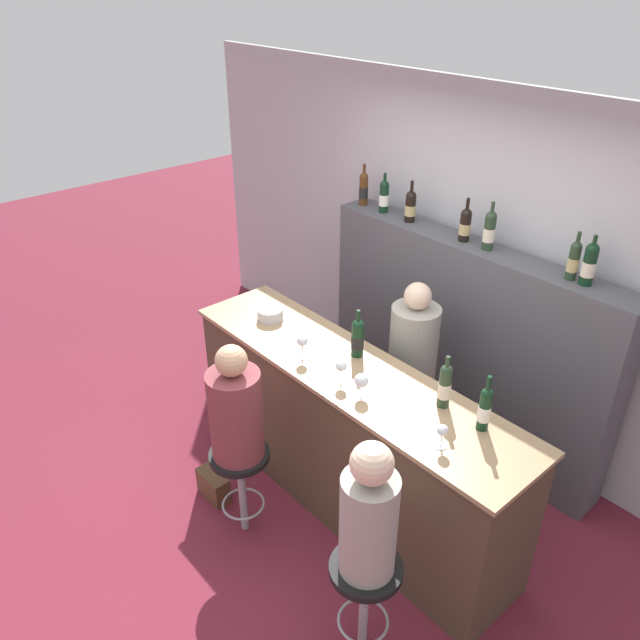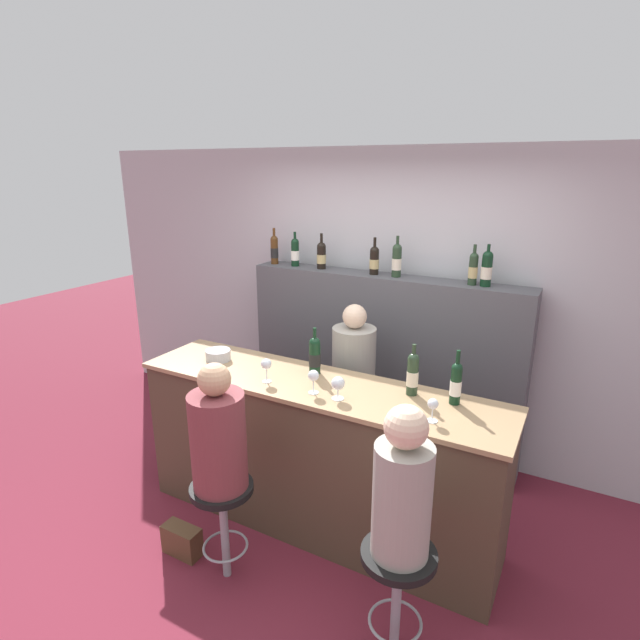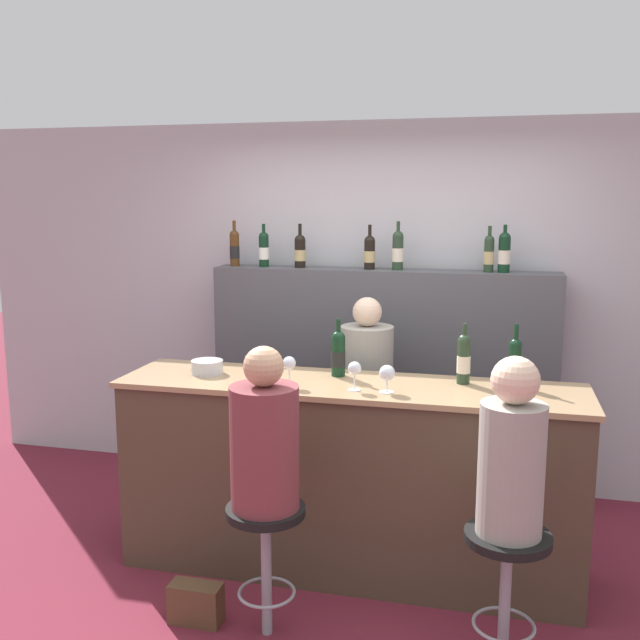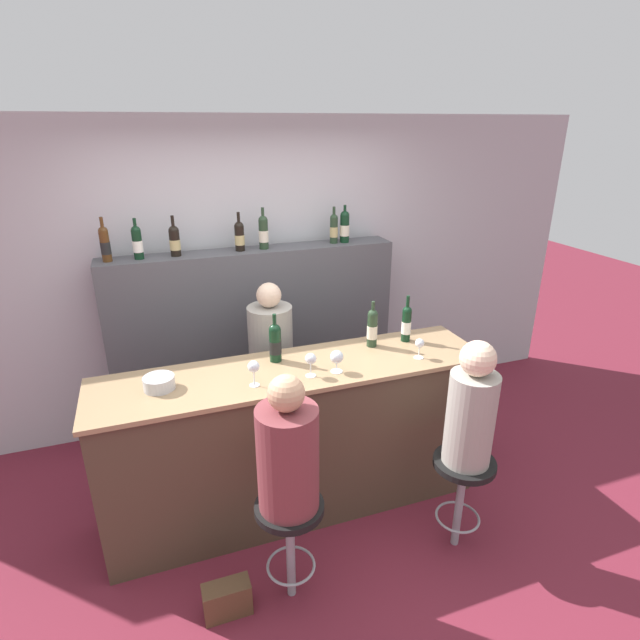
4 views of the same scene
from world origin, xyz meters
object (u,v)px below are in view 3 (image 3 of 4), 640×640
wine_bottle_backbar_1 (264,249)px  wine_glass_1 (355,369)px  wine_bottle_counter_2 (515,362)px  wine_bottle_backbar_4 (398,250)px  wine_glass_2 (387,374)px  wine_glass_0 (289,364)px  wine_bottle_counter_1 (464,358)px  bar_stool_right (507,563)px  bar_stool_left (266,535)px  handbag (196,603)px  wine_bottle_backbar_0 (235,248)px  wine_bottle_backbar_2 (300,251)px  metal_bowl (207,367)px  guest_seated_left (265,440)px  wine_bottle_backbar_3 (370,252)px  guest_seated_right (512,456)px  bartender (366,422)px  wine_glass_3 (505,381)px  wine_bottle_backbar_5 (489,253)px  wine_bottle_backbar_6 (504,252)px  wine_bottle_counter_0 (338,353)px

wine_bottle_backbar_1 → wine_glass_1: wine_bottle_backbar_1 is taller
wine_bottle_counter_2 → wine_bottle_backbar_4: wine_bottle_backbar_4 is taller
wine_glass_2 → wine_glass_0: bearing=180.0°
wine_glass_2 → wine_bottle_counter_1: bearing=36.8°
wine_bottle_counter_1 → bar_stool_right: wine_bottle_counter_1 is taller
bar_stool_left → bar_stool_right: (1.10, 0.00, 0.00)m
wine_bottle_backbar_4 → handbag: (-0.72, -1.83, -1.62)m
wine_bottle_backbar_0 → wine_bottle_backbar_2: size_ratio=1.06×
bar_stool_right → handbag: size_ratio=2.48×
wine_bottle_backbar_2 → metal_bowl: wine_bottle_backbar_2 is taller
wine_glass_1 → bar_stool_left: size_ratio=0.24×
guest_seated_left → bar_stool_right: size_ratio=1.19×
wine_bottle_counter_2 → wine_bottle_backbar_4: size_ratio=1.03×
wine_bottle_backbar_3 → bar_stool_right: (0.94, -1.83, -1.20)m
handbag → wine_bottle_backbar_3: bearing=74.0°
wine_bottle_backbar_2 → bar_stool_left: 2.22m
wine_bottle_backbar_3 → wine_glass_2: size_ratio=2.10×
wine_bottle_backbar_2 → wine_glass_0: wine_bottle_backbar_2 is taller
wine_bottle_backbar_1 → handbag: size_ratio=1.16×
wine_bottle_backbar_3 → bar_stool_left: size_ratio=0.47×
metal_bowl → guest_seated_right: bearing=-22.8°
wine_bottle_backbar_4 → guest_seated_left: (-0.35, -1.83, -0.75)m
wine_bottle_backbar_3 → bartender: bearing=-81.2°
wine_glass_0 → bar_stool_left: wine_glass_0 is taller
wine_glass_3 → guest_seated_left: guest_seated_left is taller
metal_bowl → wine_glass_1: bearing=-9.6°
wine_glass_3 → guest_seated_left: 1.22m
wine_bottle_backbar_2 → bar_stool_left: (0.33, -1.83, -1.20)m
wine_bottle_backbar_3 → wine_glass_1: 1.39m
wine_bottle_counter_2 → bar_stool_right: (-0.02, -0.83, -0.71)m
wine_bottle_backbar_5 → bar_stool_left: bearing=-117.5°
wine_bottle_backbar_3 → wine_bottle_backbar_6: 0.89m
wine_glass_2 → guest_seated_left: (-0.48, -0.55, -0.21)m
wine_bottle_backbar_5 → bartender: wine_bottle_backbar_5 is taller
guest_seated_left → wine_bottle_counter_0: bearing=78.8°
wine_bottle_counter_0 → guest_seated_left: bearing=-101.2°
wine_bottle_backbar_3 → bar_stool_left: wine_bottle_backbar_3 is taller
wine_bottle_backbar_0 → wine_bottle_backbar_6: (1.87, 0.00, 0.00)m
guest_seated_right → wine_glass_1: bearing=145.0°
wine_bottle_backbar_2 → wine_bottle_backbar_5: bearing=-0.0°
metal_bowl → handbag: bearing=-73.7°
wine_glass_2 → bartender: bearing=107.8°
wine_bottle_backbar_2 → guest_seated_left: bearing=-79.7°
wine_bottle_backbar_2 → wine_bottle_backbar_6: (1.38, 0.00, 0.02)m
guest_seated_left → wine_bottle_backbar_1: bearing=108.1°
wine_glass_0 → guest_seated_right: size_ratio=0.21×
wine_bottle_counter_2 → bar_stool_right: wine_bottle_counter_2 is taller
wine_bottle_counter_1 → wine_glass_1: 0.61m
wine_bottle_backbar_2 → wine_bottle_counter_1: bearing=-40.3°
wine_glass_0 → bar_stool_right: size_ratio=0.25×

